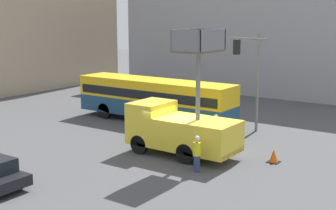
{
  "coord_description": "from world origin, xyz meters",
  "views": [
    {
      "loc": [
        -20.39,
        -13.97,
        7.55
      ],
      "look_at": [
        0.23,
        0.48,
        2.69
      ],
      "focal_mm": 50.0,
      "sensor_mm": 36.0,
      "label": 1
    }
  ],
  "objects_px": {
    "utility_truck": "(180,127)",
    "traffic_cone_near_truck": "(274,156)",
    "traffic_light_pole": "(251,68)",
    "road_worker_directing": "(216,130)",
    "city_bus": "(154,97)",
    "road_worker_near_truck": "(197,154)"
  },
  "relations": [
    {
      "from": "traffic_light_pole",
      "to": "road_worker_directing",
      "type": "distance_m",
      "value": 5.06
    },
    {
      "from": "traffic_light_pole",
      "to": "road_worker_near_truck",
      "type": "distance_m",
      "value": 9.12
    },
    {
      "from": "utility_truck",
      "to": "city_bus",
      "type": "bearing_deg",
      "value": 46.54
    },
    {
      "from": "city_bus",
      "to": "utility_truck",
      "type": "bearing_deg",
      "value": 118.55
    },
    {
      "from": "road_worker_near_truck",
      "to": "traffic_cone_near_truck",
      "type": "bearing_deg",
      "value": -23.54
    },
    {
      "from": "road_worker_near_truck",
      "to": "road_worker_directing",
      "type": "distance_m",
      "value": 4.83
    },
    {
      "from": "utility_truck",
      "to": "road_worker_near_truck",
      "type": "height_order",
      "value": "utility_truck"
    },
    {
      "from": "utility_truck",
      "to": "traffic_cone_near_truck",
      "type": "xyz_separation_m",
      "value": [
        1.67,
        -4.74,
        -1.24
      ]
    },
    {
      "from": "traffic_light_pole",
      "to": "road_worker_directing",
      "type": "xyz_separation_m",
      "value": [
        -3.81,
        0.34,
        -3.31
      ]
    },
    {
      "from": "city_bus",
      "to": "traffic_cone_near_truck",
      "type": "bearing_deg",
      "value": 141.67
    },
    {
      "from": "utility_truck",
      "to": "traffic_cone_near_truck",
      "type": "bearing_deg",
      "value": -70.63
    },
    {
      "from": "road_worker_directing",
      "to": "traffic_cone_near_truck",
      "type": "height_order",
      "value": "road_worker_directing"
    },
    {
      "from": "traffic_cone_near_truck",
      "to": "road_worker_near_truck",
      "type": "bearing_deg",
      "value": 145.12
    },
    {
      "from": "road_worker_near_truck",
      "to": "utility_truck",
      "type": "bearing_deg",
      "value": 60.94
    },
    {
      "from": "traffic_light_pole",
      "to": "road_worker_near_truck",
      "type": "height_order",
      "value": "traffic_light_pole"
    },
    {
      "from": "road_worker_near_truck",
      "to": "traffic_cone_near_truck",
      "type": "height_order",
      "value": "road_worker_near_truck"
    },
    {
      "from": "utility_truck",
      "to": "traffic_cone_near_truck",
      "type": "relative_size",
      "value": 9.78
    },
    {
      "from": "utility_truck",
      "to": "traffic_light_pole",
      "type": "height_order",
      "value": "utility_truck"
    },
    {
      "from": "city_bus",
      "to": "road_worker_directing",
      "type": "height_order",
      "value": "city_bus"
    },
    {
      "from": "city_bus",
      "to": "road_worker_directing",
      "type": "bearing_deg",
      "value": 138.04
    },
    {
      "from": "city_bus",
      "to": "road_worker_directing",
      "type": "relative_size",
      "value": 6.41
    },
    {
      "from": "utility_truck",
      "to": "road_worker_near_truck",
      "type": "xyz_separation_m",
      "value": [
        -1.91,
        -2.25,
        -0.66
      ]
    }
  ]
}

